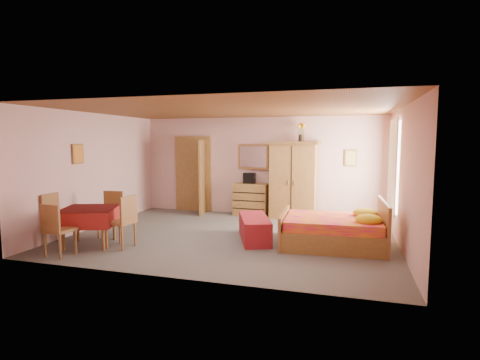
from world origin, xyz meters
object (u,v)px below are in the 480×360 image
(chair_north, at_px, (110,214))
(chair_west, at_px, (59,219))
(chest_of_drawers, at_px, (251,199))
(bench, at_px, (254,228))
(stereo, at_px, (249,178))
(floor_lamp, at_px, (274,183))
(sunflower_vase, at_px, (301,132))
(wall_mirror, at_px, (253,157))
(chair_south, at_px, (60,229))
(bed, at_px, (332,222))
(chair_east, at_px, (120,221))
(wardrobe, at_px, (293,180))
(dining_table, at_px, (90,227))

(chair_north, height_order, chair_west, chair_west)
(chest_of_drawers, bearing_deg, bench, -71.33)
(chair_north, xyz_separation_m, chair_west, (-0.59, -0.75, 0.02))
(chest_of_drawers, xyz_separation_m, stereo, (-0.05, 0.01, 0.57))
(bench, bearing_deg, chest_of_drawers, 106.00)
(floor_lamp, distance_m, sunflower_vase, 1.49)
(wall_mirror, xyz_separation_m, chair_south, (-2.28, -4.54, -1.09))
(floor_lamp, distance_m, chair_west, 5.13)
(bed, bearing_deg, chair_east, -165.02)
(chest_of_drawers, bearing_deg, chair_south, -115.15)
(stereo, xyz_separation_m, chair_east, (-1.53, -3.59, -0.51))
(stereo, xyz_separation_m, wardrobe, (1.18, -0.10, -0.01))
(wall_mirror, relative_size, dining_table, 0.88)
(chest_of_drawers, distance_m, chair_south, 4.89)
(stereo, relative_size, bed, 0.16)
(chest_of_drawers, xyz_separation_m, sunflower_vase, (1.29, 0.01, 1.77))
(chair_north, bearing_deg, bench, -177.65)
(bed, distance_m, chair_east, 3.97)
(bed, relative_size, chair_west, 1.98)
(chair_east, bearing_deg, bench, -55.29)
(wardrobe, relative_size, dining_table, 2.02)
(wall_mirror, xyz_separation_m, floor_lamp, (0.59, -0.14, -0.67))
(bed, height_order, chair_west, chair_west)
(sunflower_vase, xyz_separation_m, bench, (-0.61, -2.39, -1.97))
(chair_south, relative_size, chair_north, 1.00)
(chair_south, bearing_deg, bed, 28.86)
(wardrobe, bearing_deg, floor_lamp, 165.07)
(chest_of_drawers, height_order, wardrobe, wardrobe)
(chair_south, height_order, chair_west, chair_west)
(dining_table, relative_size, chair_west, 1.01)
(chair_north, relative_size, chair_east, 0.95)
(wardrobe, xyz_separation_m, chair_east, (-2.71, -3.49, -0.49))
(chest_of_drawers, height_order, chair_east, chair_east)
(bed, relative_size, dining_table, 1.96)
(chair_north, bearing_deg, wardrobe, -148.50)
(sunflower_vase, height_order, chair_east, sunflower_vase)
(chair_west, bearing_deg, wall_mirror, 142.44)
(chair_south, bearing_deg, chair_north, 94.36)
(chest_of_drawers, xyz_separation_m, dining_table, (-2.22, -3.63, -0.07))
(sunflower_vase, relative_size, bed, 0.25)
(wall_mirror, distance_m, stereo, 0.59)
(wall_mirror, height_order, floor_lamp, wall_mirror)
(chest_of_drawers, xyz_separation_m, bench, (0.68, -2.38, -0.19))
(wardrobe, bearing_deg, chest_of_drawers, 177.70)
(stereo, relative_size, bench, 0.22)
(wall_mirror, relative_size, sunflower_vase, 1.81)
(dining_table, distance_m, chair_east, 0.65)
(dining_table, bearing_deg, chair_west, -173.65)
(chest_of_drawers, relative_size, wardrobe, 0.46)
(floor_lamp, relative_size, wardrobe, 0.90)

